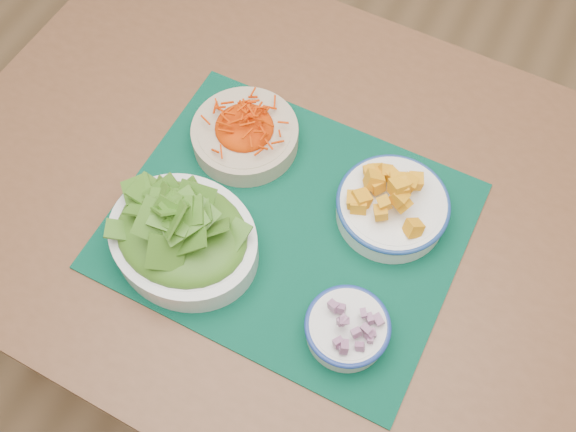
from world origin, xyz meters
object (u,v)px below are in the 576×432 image
Objects in this scene: table at (318,230)px; placemat at (288,225)px; onion_bowl at (347,327)px; squash_bowl at (394,202)px; lettuce_bowl at (182,232)px; carrot_bowl at (245,131)px.

table is 0.11m from placemat.
table is at bearing 124.69° from onion_bowl.
onion_bowl reaches higher than table.
squash_bowl is at bearing 32.98° from placemat.
placemat is 2.49× the size of squash_bowl.
placemat is 0.18m from squash_bowl.
squash_bowl is 0.22m from onion_bowl.
onion_bowl is at bearing 4.67° from lettuce_bowl.
table is 0.22m from carrot_bowl.
placemat is at bearing -39.17° from carrot_bowl.
onion_bowl is (0.13, -0.18, 0.12)m from table.
placemat is 0.18m from lettuce_bowl.
squash_bowl reaches higher than placemat.
placemat is 0.18m from carrot_bowl.
carrot_bowl is at bearing 141.15° from onion_bowl.
carrot_bowl is (-0.17, 0.06, 0.13)m from table.
placemat is at bearing -119.52° from table.
squash_bowl is at bearing 44.62° from lettuce_bowl.
squash_bowl is (0.28, -0.02, 0.01)m from carrot_bowl.
onion_bowl is (0.30, -0.24, -0.00)m from carrot_bowl.
carrot_bowl is 1.48× the size of onion_bowl.
squash_bowl is (0.11, 0.04, 0.13)m from table.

